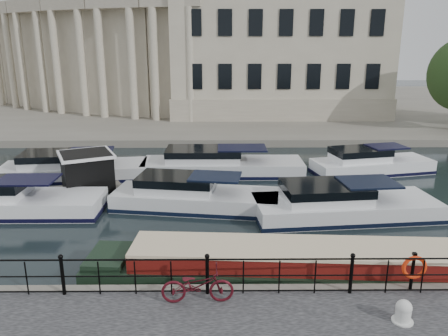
# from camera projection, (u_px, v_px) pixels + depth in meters

# --- Properties ---
(ground_plane) EXTENTS (160.00, 160.00, 0.00)m
(ground_plane) POSITION_uv_depth(u_px,v_px,m) (210.00, 271.00, 14.54)
(ground_plane) COLOR black
(ground_plane) RESTS_ON ground
(far_bank) EXTENTS (120.00, 42.00, 0.55)m
(far_bank) POSITION_uv_depth(u_px,v_px,m) (217.00, 105.00, 51.98)
(far_bank) COLOR #6B665B
(far_bank) RESTS_ON ground_plane
(railing) EXTENTS (24.14, 0.14, 1.22)m
(railing) POSITION_uv_depth(u_px,v_px,m) (207.00, 273.00, 12.05)
(railing) COLOR black
(railing) RESTS_ON near_quay
(civic_building) EXTENTS (53.55, 31.84, 16.85)m
(civic_building) POSITION_uv_depth(u_px,v_px,m) (207.00, 47.00, 46.00)
(civic_building) COLOR #ADA38C
(civic_building) RESTS_ON far_bank
(bicycle) EXTENTS (1.97, 0.75, 1.02)m
(bicycle) POSITION_uv_depth(u_px,v_px,m) (197.00, 285.00, 11.70)
(bicycle) COLOR #470C15
(bicycle) RESTS_ON near_quay
(mooring_bollard) EXTENTS (0.53, 0.53, 0.60)m
(mooring_bollard) POSITION_uv_depth(u_px,v_px,m) (403.00, 312.00, 10.92)
(mooring_bollard) COLOR silver
(mooring_bollard) RESTS_ON near_quay
(life_ring_post) EXTENTS (0.71, 0.19, 1.15)m
(life_ring_post) POSITION_uv_depth(u_px,v_px,m) (414.00, 268.00, 12.16)
(life_ring_post) COLOR black
(life_ring_post) RESTS_ON near_quay
(narrowboat) EXTENTS (15.34, 2.94, 1.56)m
(narrowboat) POSITION_uv_depth(u_px,v_px,m) (324.00, 271.00, 13.82)
(narrowboat) COLOR black
(narrowboat) RESTS_ON ground_plane
(harbour_hut) EXTENTS (4.30, 4.02, 2.22)m
(harbour_hut) POSITION_uv_depth(u_px,v_px,m) (88.00, 176.00, 21.78)
(harbour_hut) COLOR #6B665B
(harbour_hut) RESTS_ON ground_plane
(cabin_cruisers) EXTENTS (26.26, 10.41, 1.99)m
(cabin_cruisers) POSITION_uv_depth(u_px,v_px,m) (196.00, 184.00, 22.32)
(cabin_cruisers) COLOR white
(cabin_cruisers) RESTS_ON ground_plane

